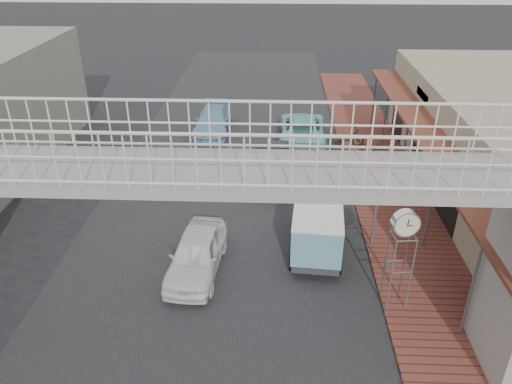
# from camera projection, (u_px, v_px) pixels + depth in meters

# --- Properties ---
(ground) EXTENTS (120.00, 120.00, 0.00)m
(ground) POSITION_uv_depth(u_px,v_px,m) (216.00, 260.00, 16.20)
(ground) COLOR black
(ground) RESTS_ON ground
(road_strip) EXTENTS (10.00, 60.00, 0.01)m
(road_strip) POSITION_uv_depth(u_px,v_px,m) (216.00, 260.00, 16.20)
(road_strip) COLOR black
(road_strip) RESTS_ON ground
(sidewalk) EXTENTS (3.00, 40.00, 0.10)m
(sidewalk) POSITION_uv_depth(u_px,v_px,m) (398.00, 216.00, 18.57)
(sidewalk) COLOR brown
(sidewalk) RESTS_ON ground
(footbridge) EXTENTS (16.40, 2.40, 6.34)m
(footbridge) POSITION_uv_depth(u_px,v_px,m) (190.00, 250.00, 11.18)
(footbridge) COLOR gray
(footbridge) RESTS_ON ground
(white_hatchback) EXTENTS (1.77, 3.79, 1.26)m
(white_hatchback) POSITION_uv_depth(u_px,v_px,m) (197.00, 254.00, 15.42)
(white_hatchback) COLOR white
(white_hatchback) RESTS_ON ground
(dark_sedan) EXTENTS (1.37, 3.91, 1.29)m
(dark_sedan) POSITION_uv_depth(u_px,v_px,m) (273.00, 163.00, 21.23)
(dark_sedan) COLOR black
(dark_sedan) RESTS_ON ground
(angkot_curb) EXTENTS (2.35, 4.85, 1.33)m
(angkot_curb) POSITION_uv_depth(u_px,v_px,m) (302.00, 128.00, 24.83)
(angkot_curb) COLOR #77CDCF
(angkot_curb) RESTS_ON ground
(angkot_far) EXTENTS (1.69, 4.12, 1.19)m
(angkot_far) POSITION_uv_depth(u_px,v_px,m) (213.00, 120.00, 26.03)
(angkot_far) COLOR #70A8C3
(angkot_far) RESTS_ON ground
(angkot_van) EXTENTS (1.87, 3.63, 1.72)m
(angkot_van) POSITION_uv_depth(u_px,v_px,m) (317.00, 222.00, 16.18)
(angkot_van) COLOR black
(angkot_van) RESTS_ON ground
(motorcycle_near) EXTENTS (1.89, 1.15, 0.94)m
(motorcycle_near) POSITION_uv_depth(u_px,v_px,m) (347.00, 138.00, 23.94)
(motorcycle_near) COLOR black
(motorcycle_near) RESTS_ON sidewalk
(motorcycle_far) EXTENTS (1.89, 0.60, 1.13)m
(motorcycle_far) POSITION_uv_depth(u_px,v_px,m) (367.00, 155.00, 21.94)
(motorcycle_far) COLOR black
(motorcycle_far) RESTS_ON sidewalk
(street_clock) EXTENTS (0.77, 0.66, 3.04)m
(street_clock) POSITION_uv_depth(u_px,v_px,m) (405.00, 228.00, 13.04)
(street_clock) COLOR #59595B
(street_clock) RESTS_ON sidewalk
(arrow_sign) EXTENTS (1.67, 1.13, 2.77)m
(arrow_sign) POSITION_uv_depth(u_px,v_px,m) (401.00, 188.00, 15.60)
(arrow_sign) COLOR #59595B
(arrow_sign) RESTS_ON sidewalk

